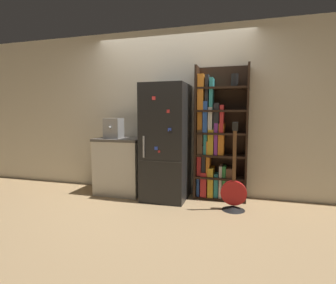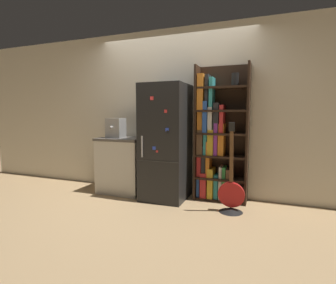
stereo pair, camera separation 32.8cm
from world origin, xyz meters
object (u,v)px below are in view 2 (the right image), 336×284
Objects in this scene: espresso_machine at (116,128)px; refrigerator at (166,142)px; bookshelf at (216,141)px; guitar at (231,199)px.

refrigerator is at bearing 0.01° from espresso_machine.
guitar is (0.29, -0.46, -0.71)m from bookshelf.
espresso_machine is at bearing -179.99° from refrigerator.
guitar is at bearing -7.75° from espresso_machine.
espresso_machine is (-1.57, -0.21, 0.17)m from bookshelf.
espresso_machine is (-0.86, -0.00, 0.20)m from refrigerator.
refrigerator is 0.86× the size of bookshelf.
bookshelf is 1.68× the size of guitar.
bookshelf is 6.25× the size of espresso_machine.
bookshelf is 1.60m from espresso_machine.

